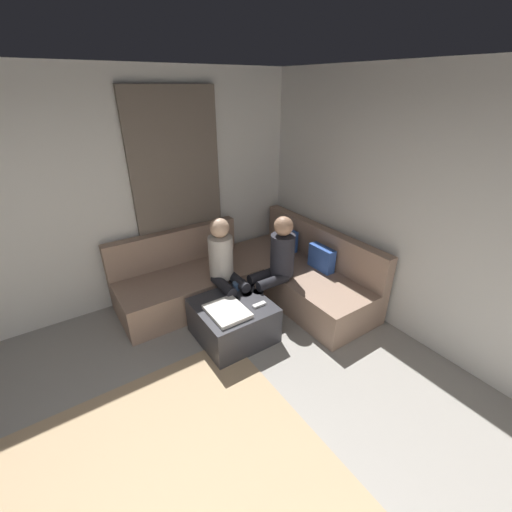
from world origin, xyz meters
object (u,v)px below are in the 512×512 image
(coffee_mug, at_px, (236,286))
(game_remote, at_px, (259,305))
(person_on_couch_side, at_px, (225,266))
(sectional_couch, at_px, (252,277))
(person_on_couch_back, at_px, (276,263))
(ottoman, at_px, (233,320))

(coffee_mug, xyz_separation_m, game_remote, (0.40, 0.04, -0.04))
(coffee_mug, relative_size, person_on_couch_side, 0.08)
(sectional_couch, bearing_deg, game_remote, -28.48)
(coffee_mug, xyz_separation_m, person_on_couch_back, (0.08, 0.49, 0.19))
(ottoman, bearing_deg, game_remote, 50.71)
(sectional_couch, distance_m, person_on_couch_back, 0.56)
(game_remote, xyz_separation_m, person_on_couch_side, (-0.58, -0.07, 0.23))
(game_remote, bearing_deg, person_on_couch_back, 125.36)
(ottoman, xyz_separation_m, person_on_couch_back, (-0.14, 0.67, 0.45))
(game_remote, relative_size, person_on_couch_back, 0.12)
(ottoman, distance_m, game_remote, 0.36)
(game_remote, distance_m, person_on_couch_side, 0.62)
(coffee_mug, bearing_deg, person_on_couch_side, -170.01)
(ottoman, bearing_deg, person_on_couch_side, 159.35)
(coffee_mug, distance_m, game_remote, 0.40)
(coffee_mug, bearing_deg, game_remote, 5.71)
(game_remote, height_order, person_on_couch_back, person_on_couch_back)
(sectional_couch, distance_m, person_on_couch_side, 0.62)
(coffee_mug, height_order, person_on_couch_side, person_on_couch_side)
(game_remote, distance_m, person_on_couch_back, 0.59)
(sectional_couch, relative_size, person_on_couch_back, 2.12)
(sectional_couch, xyz_separation_m, coffee_mug, (0.32, -0.43, 0.19))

